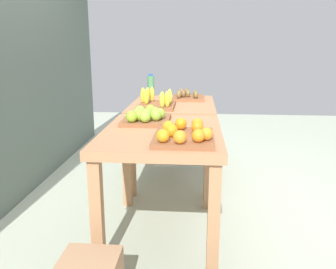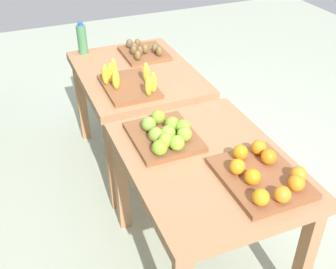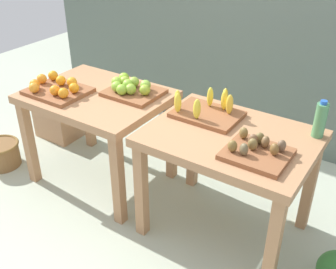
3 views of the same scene
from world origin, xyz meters
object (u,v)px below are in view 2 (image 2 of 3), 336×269
(display_table_left, at_px, (206,176))
(orange_bin, at_px, (263,175))
(display_table_right, at_px, (137,85))
(water_bottle, at_px, (82,39))
(apple_bin, at_px, (166,134))
(banana_crate, at_px, (128,83))
(kiwi_bin, at_px, (143,52))
(watermelon_pile, at_px, (131,89))

(display_table_left, height_order, orange_bin, orange_bin)
(display_table_right, height_order, water_bottle, water_bottle)
(orange_bin, relative_size, apple_bin, 1.11)
(display_table_left, xyz_separation_m, display_table_right, (1.12, 0.00, 0.00))
(orange_bin, height_order, apple_bin, apple_bin)
(display_table_right, height_order, orange_bin, orange_bin)
(display_table_right, relative_size, banana_crate, 2.33)
(display_table_left, bearing_deg, banana_crate, 8.83)
(banana_crate, bearing_deg, kiwi_bin, -29.81)
(display_table_right, bearing_deg, kiwi_bin, -31.25)
(apple_bin, xyz_separation_m, water_bottle, (1.35, 0.14, 0.07))
(apple_bin, bearing_deg, water_bottle, 5.84)
(banana_crate, bearing_deg, display_table_right, -28.49)
(kiwi_bin, bearing_deg, orange_bin, -179.15)
(kiwi_bin, bearing_deg, water_bottle, 60.87)
(water_bottle, bearing_deg, display_table_right, -148.65)
(display_table_left, bearing_deg, apple_bin, 31.45)
(water_bottle, bearing_deg, orange_bin, -166.62)
(display_table_left, relative_size, apple_bin, 2.55)
(display_table_right, xyz_separation_m, orange_bin, (-1.37, -0.16, 0.16))
(display_table_left, distance_m, apple_bin, 0.31)
(water_bottle, bearing_deg, display_table_left, -170.07)
(apple_bin, xyz_separation_m, kiwi_bin, (1.12, -0.27, -0.01))
(banana_crate, bearing_deg, watermelon_pile, -17.43)
(display_table_left, distance_m, banana_crate, 0.90)
(orange_bin, xyz_separation_m, apple_bin, (0.48, 0.30, 0.01))
(display_table_left, bearing_deg, kiwi_bin, -5.75)
(display_table_right, distance_m, apple_bin, 0.92)
(display_table_right, distance_m, watermelon_pile, 1.08)
(display_table_left, bearing_deg, orange_bin, -147.89)
(display_table_left, xyz_separation_m, banana_crate, (0.87, 0.14, 0.16))
(display_table_left, height_order, water_bottle, water_bottle)
(display_table_right, bearing_deg, banana_crate, 151.51)
(banana_crate, relative_size, watermelon_pile, 0.69)
(display_table_right, xyz_separation_m, watermelon_pile, (0.91, -0.23, -0.53))
(orange_bin, distance_m, watermelon_pile, 2.39)
(display_table_left, height_order, kiwi_bin, kiwi_bin)
(display_table_left, xyz_separation_m, watermelon_pile, (2.03, -0.23, -0.53))
(apple_bin, height_order, kiwi_bin, apple_bin)
(apple_bin, xyz_separation_m, banana_crate, (0.65, -0.00, -0.00))
(watermelon_pile, bearing_deg, banana_crate, 162.57)
(orange_bin, bearing_deg, water_bottle, 13.38)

